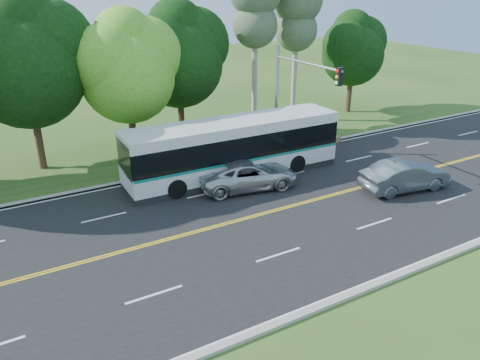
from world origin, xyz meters
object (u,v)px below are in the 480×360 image
suv (248,174)px  transit_bus (234,149)px  sedan (405,176)px  traffic_signal (294,88)px

suv → transit_bus: bearing=6.4°
sedan → suv: (-7.30, 4.54, -0.05)m
sedan → suv: 8.60m
traffic_signal → suv: (-4.58, -2.25, -3.89)m
transit_bus → sedan: size_ratio=2.58×
traffic_signal → transit_bus: 5.37m
transit_bus → suv: bearing=-93.3°
transit_bus → suv: transit_bus is taller
traffic_signal → sedan: (2.72, -6.79, -3.83)m
sedan → transit_bus: bearing=57.2°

